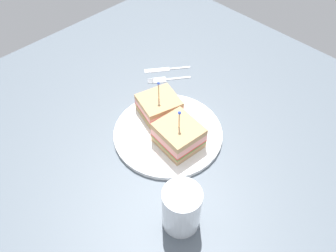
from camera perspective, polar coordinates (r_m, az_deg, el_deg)
name	(u,v)px	position (r cm, az deg, el deg)	size (l,w,h in cm)	color
ground_plane	(168,137)	(80.84, 0.00, -1.91)	(110.02, 110.02, 2.00)	#4C5660
plate	(168,133)	(79.66, 0.00, -1.21)	(25.29, 25.29, 1.07)	white
sandwich_half_front	(159,106)	(81.86, -1.51, 3.41)	(10.44, 10.86, 9.76)	tan
sandwich_half_back	(179,135)	(74.88, 1.79, -1.57)	(9.93, 9.27, 10.37)	tan
drink_glass	(181,210)	(64.23, 2.25, -13.87)	(7.16, 7.16, 10.18)	#B74C33
fork	(164,79)	(93.67, -0.64, 7.80)	(7.85, 10.26, 0.35)	silver
knife	(165,69)	(97.02, -0.57, 9.48)	(8.51, 11.07, 0.35)	silver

